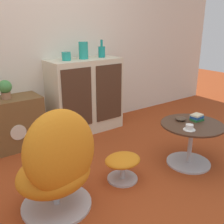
% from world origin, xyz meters
% --- Properties ---
extents(ground_plane, '(12.00, 12.00, 0.00)m').
position_xyz_m(ground_plane, '(0.00, 0.00, 0.00)').
color(ground_plane, '#9E3D19').
extents(wall_back, '(6.40, 0.06, 2.60)m').
position_xyz_m(wall_back, '(0.00, 1.71, 1.30)').
color(wall_back, silver).
rests_on(wall_back, ground_plane).
extents(sideboard, '(0.96, 0.45, 0.98)m').
position_xyz_m(sideboard, '(0.45, 1.46, 0.49)').
color(sideboard, beige).
rests_on(sideboard, ground_plane).
extents(tv_console, '(0.67, 0.39, 0.61)m').
position_xyz_m(tv_console, '(-0.53, 1.49, 0.31)').
color(tv_console, brown).
rests_on(tv_console, ground_plane).
extents(egg_chair, '(0.71, 0.67, 0.87)m').
position_xyz_m(egg_chair, '(-0.57, 0.15, 0.41)').
color(egg_chair, '#B7B7BC').
rests_on(egg_chair, ground_plane).
extents(ottoman, '(0.35, 0.30, 0.25)m').
position_xyz_m(ottoman, '(0.08, 0.18, 0.18)').
color(ottoman, '#B7B7BC').
rests_on(ottoman, ground_plane).
extents(coffee_table, '(0.63, 0.63, 0.45)m').
position_xyz_m(coffee_table, '(0.84, -0.00, 0.28)').
color(coffee_table, '#B7B7BC').
rests_on(coffee_table, ground_plane).
extents(vase_leftmost, '(0.11, 0.11, 0.10)m').
position_xyz_m(vase_leftmost, '(0.20, 1.46, 1.03)').
color(vase_leftmost, teal).
rests_on(vase_leftmost, sideboard).
extents(vase_inner_left, '(0.12, 0.12, 0.22)m').
position_xyz_m(vase_inner_left, '(0.44, 1.46, 1.09)').
color(vase_inner_left, teal).
rests_on(vase_inner_left, sideboard).
extents(vase_inner_right, '(0.09, 0.09, 0.23)m').
position_xyz_m(vase_inner_right, '(0.73, 1.46, 1.06)').
color(vase_inner_right, teal).
rests_on(vase_inner_right, sideboard).
extents(potted_plant, '(0.15, 0.15, 0.21)m').
position_xyz_m(potted_plant, '(-0.56, 1.49, 0.73)').
color(potted_plant, '#996B4C').
rests_on(potted_plant, tv_console).
extents(teacup, '(0.12, 0.12, 0.05)m').
position_xyz_m(teacup, '(0.69, -0.08, 0.48)').
color(teacup, white).
rests_on(teacup, coffee_table).
extents(book_stack, '(0.14, 0.11, 0.06)m').
position_xyz_m(book_stack, '(0.96, 0.04, 0.49)').
color(book_stack, '#237038').
rests_on(book_stack, coffee_table).
extents(bowl, '(0.11, 0.11, 0.04)m').
position_xyz_m(bowl, '(0.82, 0.14, 0.47)').
color(bowl, '#4C3828').
rests_on(bowl, coffee_table).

